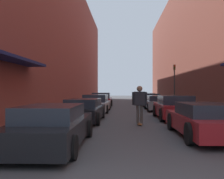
# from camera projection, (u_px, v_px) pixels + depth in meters

# --- Properties ---
(ground) EXTENTS (100.94, 100.94, 0.00)m
(ground) POSITION_uv_depth(u_px,v_px,m) (128.00, 110.00, 20.43)
(ground) COLOR #424244
(curb_strip_left) EXTENTS (1.80, 45.88, 0.12)m
(curb_strip_left) POSITION_uv_depth(u_px,v_px,m) (84.00, 106.00, 25.20)
(curb_strip_left) COLOR gray
(curb_strip_left) RESTS_ON ground
(curb_strip_right) EXTENTS (1.80, 45.88, 0.12)m
(curb_strip_right) POSITION_uv_depth(u_px,v_px,m) (171.00, 106.00, 24.83)
(curb_strip_right) COLOR gray
(curb_strip_right) RESTS_ON ground
(building_row_left) EXTENTS (4.90, 45.88, 13.37)m
(building_row_left) POSITION_uv_depth(u_px,v_px,m) (56.00, 40.00, 25.32)
(building_row_left) COLOR brown
(building_row_left) RESTS_ON ground
(building_row_right) EXTENTS (4.90, 45.88, 12.85)m
(building_row_right) POSITION_uv_depth(u_px,v_px,m) (201.00, 42.00, 24.71)
(building_row_right) COLOR brown
(building_row_right) RESTS_ON ground
(parked_car_left_0) EXTENTS (1.91, 4.67, 1.23)m
(parked_car_left_0) POSITION_uv_depth(u_px,v_px,m) (53.00, 126.00, 7.34)
(parked_car_left_0) COLOR black
(parked_car_left_0) RESTS_ON ground
(parked_car_left_1) EXTENTS (1.91, 4.84, 1.20)m
(parked_car_left_1) POSITION_uv_depth(u_px,v_px,m) (84.00, 110.00, 13.17)
(parked_car_left_1) COLOR black
(parked_car_left_1) RESTS_ON ground
(parked_car_left_2) EXTENTS (2.01, 4.57, 1.31)m
(parked_car_left_2) POSITION_uv_depth(u_px,v_px,m) (96.00, 104.00, 18.84)
(parked_car_left_2) COLOR silver
(parked_car_left_2) RESTS_ON ground
(parked_car_left_3) EXTENTS (2.00, 4.01, 1.39)m
(parked_car_left_3) POSITION_uv_depth(u_px,v_px,m) (101.00, 100.00, 23.99)
(parked_car_left_3) COLOR maroon
(parked_car_left_3) RESTS_ON ground
(parked_car_right_0) EXTENTS (1.89, 4.68, 1.20)m
(parked_car_right_0) POSITION_uv_depth(u_px,v_px,m) (203.00, 120.00, 8.82)
(parked_car_right_0) COLOR maroon
(parked_car_right_0) RESTS_ON ground
(parked_car_right_1) EXTENTS (2.04, 4.34, 1.35)m
(parked_car_right_1) POSITION_uv_depth(u_px,v_px,m) (174.00, 107.00, 14.25)
(parked_car_right_1) COLOR maroon
(parked_car_right_1) RESTS_ON ground
(parked_car_right_2) EXTENTS (2.05, 4.23, 1.21)m
(parked_car_right_2) POSITION_uv_depth(u_px,v_px,m) (158.00, 103.00, 20.11)
(parked_car_right_2) COLOR gray
(parked_car_right_2) RESTS_ON ground
(parked_car_right_3) EXTENTS (1.93, 4.49, 1.29)m
(parked_car_right_3) POSITION_uv_depth(u_px,v_px,m) (150.00, 100.00, 25.47)
(parked_car_right_3) COLOR #232326
(parked_car_right_3) RESTS_ON ground
(parked_car_right_4) EXTENTS (2.05, 3.96, 1.28)m
(parked_car_right_4) POSITION_uv_depth(u_px,v_px,m) (147.00, 98.00, 30.66)
(parked_car_right_4) COLOR #B7B7BC
(parked_car_right_4) RESTS_ON ground
(skateboarder) EXTENTS (0.71, 0.78, 1.86)m
(skateboarder) POSITION_uv_depth(u_px,v_px,m) (140.00, 101.00, 11.85)
(skateboarder) COLOR brown
(skateboarder) RESTS_ON ground
(traffic_light) EXTENTS (0.16, 0.22, 3.68)m
(traffic_light) POSITION_uv_depth(u_px,v_px,m) (174.00, 81.00, 21.08)
(traffic_light) COLOR #2D2D2D
(traffic_light) RESTS_ON curb_strip_right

